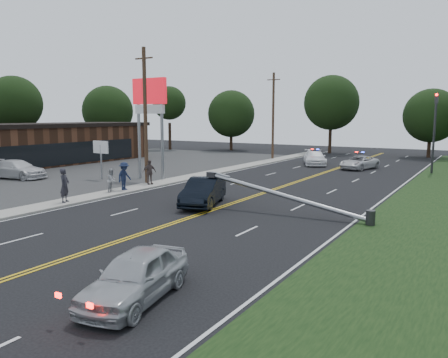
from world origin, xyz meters
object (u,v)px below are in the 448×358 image
Objects in this scene: small_sign at (101,150)px; bystander_a at (65,185)px; fallen_streetlight at (293,198)px; bystander_c at (124,176)px; emergency_a at (359,163)px; pylon_sign at (150,104)px; crashed_sedan at (203,192)px; utility_pole_mid at (145,116)px; emergency_b at (315,158)px; bystander_d at (149,172)px; traffic_signal at (435,126)px; parked_car at (17,169)px; waiting_sedan at (136,276)px; utility_pole_far at (273,116)px; bystander_b at (112,180)px.

small_sign is 1.57× the size of bystander_a.
bystander_c reaches higher than fallen_streetlight.
bystander_a is (-10.14, -25.96, 0.47)m from emergency_a.
pylon_sign is 4.05× the size of bystander_a.
bystander_a reaches higher than crashed_sedan.
utility_pole_mid reaches higher than emergency_a.
bystander_a reaches higher than bystander_c.
emergency_b is at bearing 59.90° from small_sign.
utility_pole_mid is at bearing 75.74° from bystander_d.
traffic_signal reaches higher than small_sign.
pylon_sign is 7.60m from bystander_c.
waiting_sedan is at bearing -127.76° from parked_car.
utility_pole_mid reaches higher than parked_car.
utility_pole_far is at bearing 98.37° from waiting_sedan.
utility_pole_mid is 21.59m from waiting_sedan.
emergency_b is (-4.94, 1.30, 0.11)m from emergency_a.
bystander_a is 7.64m from bystander_d.
parked_car is at bearing -151.64° from pylon_sign.
small_sign is at bearing 127.64° from waiting_sedan.
waiting_sedan is 2.18× the size of bystander_c.
bystander_a is at bearing -77.16° from pylon_sign.
emergency_a is at bearing 95.82° from fallen_streetlight.
fallen_streetlight is 0.94× the size of utility_pole_far.
pylon_sign is 5.45m from small_sign.
bystander_c is (12.04, -0.04, 0.31)m from parked_car.
parked_car is at bearing -121.35° from emergency_a.
bystander_a is at bearing 174.08° from bystander_c.
utility_pole_far is (1.30, 20.00, -0.91)m from pylon_sign.
bystander_c is (2.25, -5.32, -4.93)m from pylon_sign.
utility_pole_mid is (-17.50, -18.00, 0.88)m from traffic_signal.
utility_pole_mid is at bearing 119.11° from waiting_sedan.
traffic_signal is 7.27m from emergency_a.
emergency_a is at bearing 48.01° from small_sign.
bystander_c is (-10.22, -21.06, 0.42)m from emergency_a.
utility_pole_far reaches higher than emergency_a.
crashed_sedan is (12.82, -4.26, -1.55)m from small_sign.
fallen_streetlight is (14.69, -6.00, -5.08)m from pylon_sign.
bystander_c is at bearing 123.68° from waiting_sedan.
small_sign is 18.68m from fallen_streetlight.
bystander_d is at bearing -130.38° from emergency_b.
pylon_sign reaches higher than crashed_sedan.
utility_pole_far is 5.56× the size of bystander_d.
emergency_b is at bearing 74.91° from crashed_sedan.
parked_car is at bearing -113.68° from utility_pole_far.
utility_pole_mid is at bearing 132.53° from crashed_sedan.
bystander_b is at bearing -37.57° from small_sign.
parked_car is (-19.10, 0.98, -0.03)m from crashed_sedan.
bystander_a is (12.11, -4.93, 0.35)m from parked_car.
crashed_sedan is at bearing -73.02° from utility_pole_far.
utility_pole_far reaches higher than traffic_signal.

